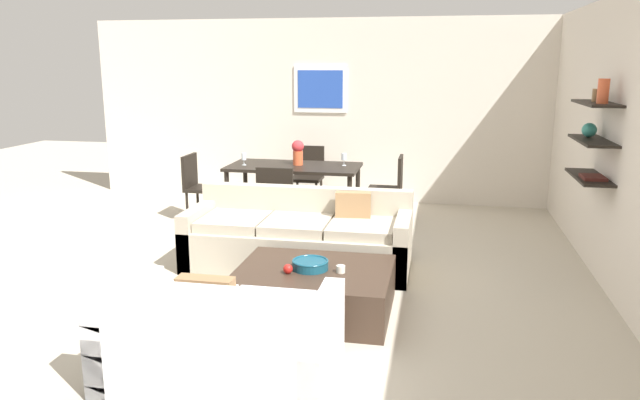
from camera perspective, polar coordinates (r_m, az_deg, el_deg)
name	(u,v)px	position (r m, az deg, el deg)	size (l,w,h in m)	color
ground_plane	(285,277)	(6.08, -3.28, -7.20)	(18.00, 18.00, 0.00)	#BCB29E
back_wall_unit	(362,111)	(9.15, 3.99, 8.28)	(8.40, 0.09, 2.70)	silver
right_wall_shelf_unit	(611,141)	(6.36, 25.63, 5.00)	(0.34, 8.20, 2.70)	silver
sofa_beige	(299,239)	(6.28, -1.94, -3.71)	(2.28, 0.90, 0.78)	#B2A893
loveseat_white	(220,340)	(4.16, -9.32, -12.80)	(1.50, 0.90, 0.78)	white
coffee_table	(314,291)	(5.20, -0.58, -8.48)	(1.29, 1.05, 0.38)	#38281E
decorative_bowl	(310,264)	(5.12, -0.92, -6.03)	(0.31, 0.31, 0.08)	navy
candle_jar	(341,269)	(5.05, 1.96, -6.49)	(0.07, 0.07, 0.06)	silver
apple_on_coffee_table	(288,269)	(5.03, -3.02, -6.46)	(0.08, 0.08, 0.08)	red
dining_table	(294,171)	(8.00, -2.46, 2.74)	(1.71, 0.88, 0.75)	black
dining_chair_head	(308,172)	(8.84, -1.15, 2.60)	(0.44, 0.44, 0.88)	black
dining_chair_foot	(277,197)	(7.24, -4.02, 0.24)	(0.44, 0.44, 0.88)	black
dining_chair_left_near	(198,183)	(8.24, -11.34, 1.58)	(0.44, 0.44, 0.88)	black
dining_chair_right_far	(391,184)	(8.03, 6.69, 1.45)	(0.44, 0.44, 0.88)	black
wine_glass_head	(300,153)	(8.34, -1.85, 4.46)	(0.06, 0.06, 0.17)	silver
wine_glass_right_far	(344,157)	(7.95, 2.27, 4.04)	(0.07, 0.07, 0.16)	silver
wine_glass_left_near	(244,157)	(8.05, -7.15, 4.03)	(0.06, 0.06, 0.16)	silver
centerpiece_vase	(298,151)	(8.00, -2.09, 4.57)	(0.16, 0.16, 0.33)	#D85933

